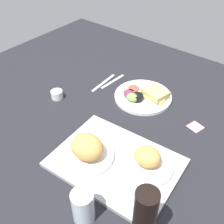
% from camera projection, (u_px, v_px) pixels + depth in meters
% --- Properties ---
extents(ground_plane, '(1.90, 1.50, 0.03)m').
position_uv_depth(ground_plane, '(120.00, 120.00, 1.22)').
color(ground_plane, black).
extents(serving_tray, '(0.47, 0.36, 0.02)m').
position_uv_depth(serving_tray, '(116.00, 163.00, 1.01)').
color(serving_tray, '#9EA0A3').
rests_on(serving_tray, ground_plane).
extents(bread_plate_near, '(0.20, 0.20, 0.08)m').
position_uv_depth(bread_plate_near, '(147.00, 161.00, 0.97)').
color(bread_plate_near, white).
rests_on(bread_plate_near, serving_tray).
extents(bread_plate_far, '(0.21, 0.21, 0.10)m').
position_uv_depth(bread_plate_far, '(87.00, 150.00, 0.99)').
color(bread_plate_far, white).
rests_on(bread_plate_far, serving_tray).
extents(plate_with_salad, '(0.28, 0.28, 0.05)m').
position_uv_depth(plate_with_salad, '(143.00, 96.00, 1.31)').
color(plate_with_salad, white).
rests_on(plate_with_salad, ground_plane).
extents(drinking_glass, '(0.07, 0.07, 0.12)m').
position_uv_depth(drinking_glass, '(83.00, 206.00, 0.81)').
color(drinking_glass, silver).
rests_on(drinking_glass, ground_plane).
extents(soda_bottle, '(0.06, 0.06, 0.22)m').
position_uv_depth(soda_bottle, '(144.00, 218.00, 0.73)').
color(soda_bottle, black).
rests_on(soda_bottle, ground_plane).
extents(espresso_cup, '(0.06, 0.06, 0.04)m').
position_uv_depth(espresso_cup, '(57.00, 94.00, 1.31)').
color(espresso_cup, silver).
rests_on(espresso_cup, ground_plane).
extents(fork, '(0.02, 0.17, 0.01)m').
position_uv_depth(fork, '(113.00, 81.00, 1.43)').
color(fork, '#B7B7BC').
rests_on(fork, ground_plane).
extents(knife, '(0.03, 0.19, 0.01)m').
position_uv_depth(knife, '(103.00, 83.00, 1.43)').
color(knife, '#B7B7BC').
rests_on(knife, ground_plane).
extents(sticky_note, '(0.07, 0.07, 0.00)m').
position_uv_depth(sticky_note, '(195.00, 127.00, 1.17)').
color(sticky_note, pink).
rests_on(sticky_note, ground_plane).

